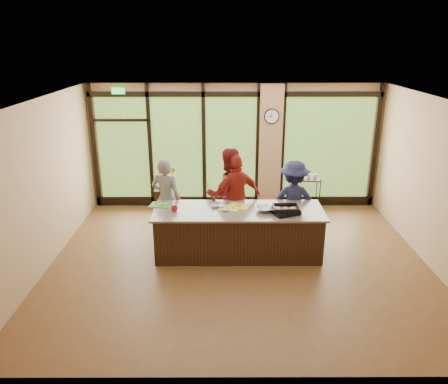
{
  "coord_description": "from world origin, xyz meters",
  "views": [
    {
      "loc": [
        -0.3,
        -7.34,
        3.96
      ],
      "look_at": [
        -0.27,
        0.4,
        1.24
      ],
      "focal_mm": 35.0,
      "sensor_mm": 36.0,
      "label": 1
    }
  ],
  "objects_px": {
    "cook_right": "(293,201)",
    "bar_cart": "(304,190)",
    "roasting_pan": "(286,212)",
    "flower_stand": "(165,206)",
    "cook_left": "(166,199)",
    "island_base": "(238,233)"
  },
  "relations": [
    {
      "from": "bar_cart",
      "to": "cook_right",
      "type": "bearing_deg",
      "value": -102.78
    },
    {
      "from": "island_base",
      "to": "cook_left",
      "type": "distance_m",
      "value": 1.68
    },
    {
      "from": "cook_right",
      "to": "bar_cart",
      "type": "bearing_deg",
      "value": -104.72
    },
    {
      "from": "cook_left",
      "to": "bar_cart",
      "type": "height_order",
      "value": "cook_left"
    },
    {
      "from": "cook_left",
      "to": "bar_cart",
      "type": "bearing_deg",
      "value": -135.81
    },
    {
      "from": "island_base",
      "to": "flower_stand",
      "type": "relative_size",
      "value": 3.71
    },
    {
      "from": "flower_stand",
      "to": "bar_cart",
      "type": "bearing_deg",
      "value": 11.47
    },
    {
      "from": "flower_stand",
      "to": "roasting_pan",
      "type": "bearing_deg",
      "value": -33.84
    },
    {
      "from": "cook_right",
      "to": "roasting_pan",
      "type": "relative_size",
      "value": 3.65
    },
    {
      "from": "cook_right",
      "to": "bar_cart",
      "type": "height_order",
      "value": "cook_right"
    },
    {
      "from": "cook_left",
      "to": "flower_stand",
      "type": "bearing_deg",
      "value": -59.88
    },
    {
      "from": "cook_right",
      "to": "flower_stand",
      "type": "height_order",
      "value": "cook_right"
    },
    {
      "from": "island_base",
      "to": "bar_cart",
      "type": "bearing_deg",
      "value": 52.03
    },
    {
      "from": "roasting_pan",
      "to": "cook_left",
      "type": "bearing_deg",
      "value": 133.31
    },
    {
      "from": "cook_right",
      "to": "flower_stand",
      "type": "distance_m",
      "value": 2.88
    },
    {
      "from": "island_base",
      "to": "roasting_pan",
      "type": "bearing_deg",
      "value": -13.17
    },
    {
      "from": "island_base",
      "to": "bar_cart",
      "type": "distance_m",
      "value": 2.66
    },
    {
      "from": "bar_cart",
      "to": "roasting_pan",
      "type": "bearing_deg",
      "value": -101.99
    },
    {
      "from": "flower_stand",
      "to": "cook_left",
      "type": "bearing_deg",
      "value": -79.07
    },
    {
      "from": "island_base",
      "to": "cook_left",
      "type": "height_order",
      "value": "cook_left"
    },
    {
      "from": "island_base",
      "to": "flower_stand",
      "type": "xyz_separation_m",
      "value": [
        -1.59,
        1.5,
        -0.02
      ]
    },
    {
      "from": "cook_left",
      "to": "roasting_pan",
      "type": "bearing_deg",
      "value": 178.38
    }
  ]
}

